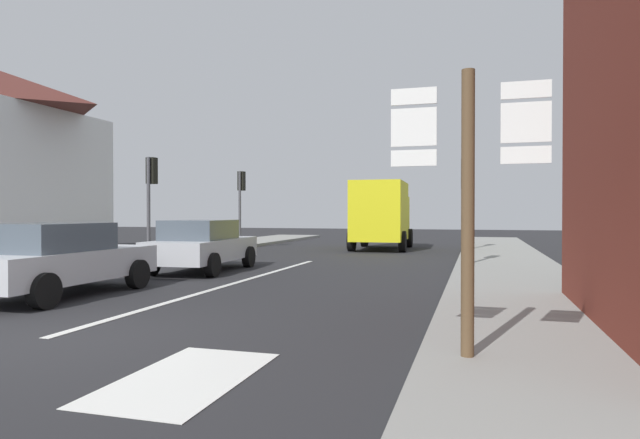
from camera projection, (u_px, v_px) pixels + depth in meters
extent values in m
plane|color=#232326|center=(292.00, 267.00, 16.81)|extent=(80.00, 80.00, 0.00)
cube|color=gray|center=(515.00, 279.00, 13.11)|extent=(2.99, 44.00, 0.14)
cube|color=gray|center=(73.00, 265.00, 16.67)|extent=(2.99, 44.00, 0.14)
cube|color=silver|center=(237.00, 283.00, 12.97)|extent=(0.16, 12.00, 0.01)
cube|color=silver|center=(186.00, 378.00, 5.50)|extent=(1.20, 2.20, 0.01)
cube|color=silver|center=(47.00, 242.00, 24.58)|extent=(4.80, 1.20, 0.70)
cube|color=#B7BABF|center=(60.00, 265.00, 10.95)|extent=(1.75, 4.20, 0.60)
cube|color=#47515B|center=(50.00, 237.00, 10.70)|extent=(1.55, 2.10, 0.55)
cylinder|color=black|center=(72.00, 272.00, 12.49)|extent=(0.22, 0.64, 0.64)
cylinder|color=black|center=(138.00, 274.00, 12.00)|extent=(0.22, 0.64, 0.64)
cylinder|color=black|center=(44.00, 291.00, 9.41)|extent=(0.22, 0.64, 0.64)
cube|color=#B7BABF|center=(204.00, 249.00, 15.61)|extent=(2.00, 4.30, 0.60)
cube|color=#47515B|center=(200.00, 230.00, 15.36)|extent=(1.67, 2.19, 0.55)
cylinder|color=black|center=(196.00, 256.00, 17.12)|extent=(0.26, 0.65, 0.64)
cylinder|color=black|center=(249.00, 257.00, 16.74)|extent=(0.26, 0.65, 0.64)
cylinder|color=black|center=(151.00, 264.00, 14.49)|extent=(0.26, 0.65, 0.64)
cylinder|color=black|center=(212.00, 265.00, 14.11)|extent=(0.26, 0.65, 0.64)
cube|color=yellow|center=(380.00, 211.00, 24.23)|extent=(2.33, 3.77, 2.60)
cube|color=yellow|center=(387.00, 217.00, 26.66)|extent=(2.13, 1.37, 2.00)
cube|color=#47515B|center=(387.00, 201.00, 26.70)|extent=(1.76, 0.16, 0.70)
cylinder|color=black|center=(365.00, 238.00, 26.90)|extent=(0.31, 0.91, 0.90)
cylinder|color=black|center=(409.00, 238.00, 26.36)|extent=(0.31, 0.91, 0.90)
cylinder|color=black|center=(352.00, 241.00, 23.60)|extent=(0.31, 0.91, 0.90)
cylinder|color=black|center=(403.00, 242.00, 23.06)|extent=(0.31, 0.91, 0.90)
cylinder|color=brown|center=(468.00, 220.00, 5.79)|extent=(0.14, 0.14, 3.20)
cube|color=white|center=(414.00, 96.00, 5.98)|extent=(0.50, 0.03, 0.18)
cube|color=black|center=(414.00, 97.00, 6.00)|extent=(0.43, 0.01, 0.13)
cube|color=white|center=(414.00, 127.00, 5.99)|extent=(0.50, 0.03, 0.42)
cube|color=black|center=(414.00, 127.00, 6.01)|extent=(0.43, 0.01, 0.32)
cube|color=white|center=(414.00, 158.00, 5.99)|extent=(0.50, 0.03, 0.18)
cube|color=black|center=(414.00, 158.00, 6.01)|extent=(0.43, 0.01, 0.13)
cube|color=white|center=(526.00, 90.00, 5.66)|extent=(0.50, 0.03, 0.18)
cube|color=black|center=(526.00, 90.00, 5.68)|extent=(0.43, 0.01, 0.13)
cube|color=white|center=(526.00, 122.00, 5.67)|extent=(0.50, 0.03, 0.42)
cube|color=black|center=(526.00, 123.00, 5.68)|extent=(0.43, 0.01, 0.32)
cube|color=white|center=(526.00, 155.00, 5.67)|extent=(0.50, 0.03, 0.18)
cube|color=black|center=(525.00, 155.00, 5.69)|extent=(0.43, 0.01, 0.13)
cylinder|color=#47474C|center=(149.00, 210.00, 18.42)|extent=(0.12, 0.12, 3.57)
cube|color=black|center=(152.00, 171.00, 18.60)|extent=(0.30, 0.28, 0.90)
sphere|color=#360303|center=(154.00, 163.00, 18.73)|extent=(0.18, 0.18, 0.18)
sphere|color=#3C2303|center=(154.00, 171.00, 18.73)|extent=(0.18, 0.18, 0.18)
sphere|color=#0CA526|center=(154.00, 179.00, 18.74)|extent=(0.18, 0.18, 0.18)
cylinder|color=#47474C|center=(466.00, 214.00, 16.17)|extent=(0.12, 0.12, 3.29)
cube|color=black|center=(466.00, 174.00, 16.35)|extent=(0.30, 0.28, 0.90)
sphere|color=#360303|center=(466.00, 166.00, 16.48)|extent=(0.18, 0.18, 0.18)
sphere|color=#3C2303|center=(466.00, 175.00, 16.48)|extent=(0.18, 0.18, 0.18)
sphere|color=#0CA526|center=(466.00, 184.00, 16.48)|extent=(0.18, 0.18, 0.18)
cylinder|color=#47474C|center=(240.00, 210.00, 25.50)|extent=(0.12, 0.12, 3.63)
cube|color=black|center=(241.00, 181.00, 25.67)|extent=(0.30, 0.28, 0.90)
sphere|color=#360303|center=(243.00, 176.00, 25.80)|extent=(0.18, 0.18, 0.18)
sphere|color=#3C2303|center=(243.00, 181.00, 25.81)|extent=(0.18, 0.18, 0.18)
sphere|color=#0CA526|center=(243.00, 187.00, 25.81)|extent=(0.18, 0.18, 0.18)
cylinder|color=#47474C|center=(469.00, 212.00, 23.05)|extent=(0.12, 0.12, 3.45)
cube|color=black|center=(470.00, 182.00, 23.23)|extent=(0.30, 0.28, 0.90)
sphere|color=#360303|center=(470.00, 176.00, 23.36)|extent=(0.18, 0.18, 0.18)
sphere|color=#3C2303|center=(470.00, 182.00, 23.36)|extent=(0.18, 0.18, 0.18)
sphere|color=#0CA526|center=(470.00, 189.00, 23.37)|extent=(0.18, 0.18, 0.18)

